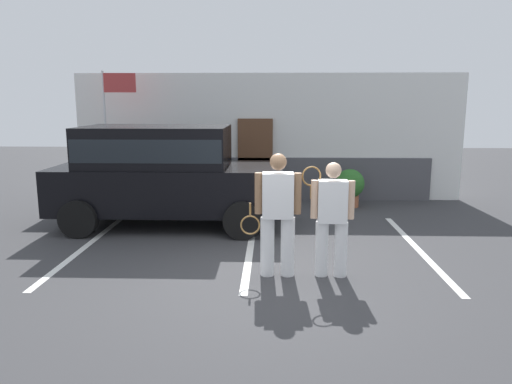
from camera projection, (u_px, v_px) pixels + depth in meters
name	position (u px, v px, depth m)	size (l,w,h in m)	color
ground_plane	(265.00, 277.00, 7.13)	(40.00, 40.00, 0.00)	#38383A
parking_stripe_0	(87.00, 245.00, 8.71)	(0.12, 4.40, 0.01)	silver
parking_stripe_1	(250.00, 247.00, 8.61)	(0.12, 4.40, 0.01)	silver
parking_stripe_2	(417.00, 248.00, 8.51)	(0.12, 4.40, 0.01)	silver
house_frontage	(268.00, 141.00, 12.64)	(9.94, 0.40, 3.24)	white
parked_suv	(164.00, 171.00, 9.89)	(4.60, 2.16, 2.05)	black
tennis_player_man	(277.00, 213.00, 7.06)	(0.93, 0.28, 1.82)	white
tennis_player_woman	(332.00, 217.00, 7.04)	(0.77, 0.28, 1.69)	white
potted_plant_by_porch	(350.00, 186.00, 11.79)	(0.70, 0.70, 0.92)	#9E5638
flag_pole	(112.00, 114.00, 11.64)	(0.80, 0.09, 3.24)	silver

